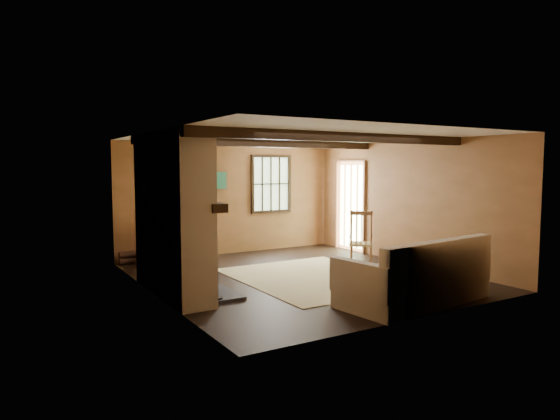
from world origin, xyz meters
TOP-DOWN VIEW (x-y plane):
  - ground at (0.00, 0.00)m, footprint 5.50×5.50m
  - room_envelope at (0.22, 0.26)m, footprint 5.02×5.52m
  - fireplace at (-2.23, -0.00)m, footprint 1.02×2.30m
  - rug at (0.20, -0.20)m, footprint 2.50×3.00m
  - rocking_chair at (1.53, 0.19)m, footprint 0.82×0.85m
  - sofa at (0.52, -2.22)m, footprint 2.37×1.26m
  - firewood_pile at (-2.09, 2.60)m, footprint 0.70×0.13m
  - laundry_basket at (-0.80, 2.55)m, footprint 0.58×0.49m
  - basket_pillow at (-0.80, 2.55)m, footprint 0.46×0.38m
  - armchair at (-1.62, 2.09)m, footprint 1.22×1.23m

SIDE VIEW (x-z plane):
  - ground at x=0.00m, z-range 0.00..0.00m
  - rug at x=0.20m, z-range 0.00..0.01m
  - firewood_pile at x=-2.09m, z-range 0.00..0.26m
  - laundry_basket at x=-0.80m, z-range 0.00..0.30m
  - sofa at x=0.52m, z-range -0.13..0.79m
  - armchair at x=-1.62m, z-range 0.00..0.82m
  - basket_pillow at x=-0.80m, z-range 0.30..0.52m
  - rocking_chair at x=1.53m, z-range -0.08..0.99m
  - fireplace at x=-2.23m, z-range -0.10..2.30m
  - room_envelope at x=0.22m, z-range 0.41..2.85m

